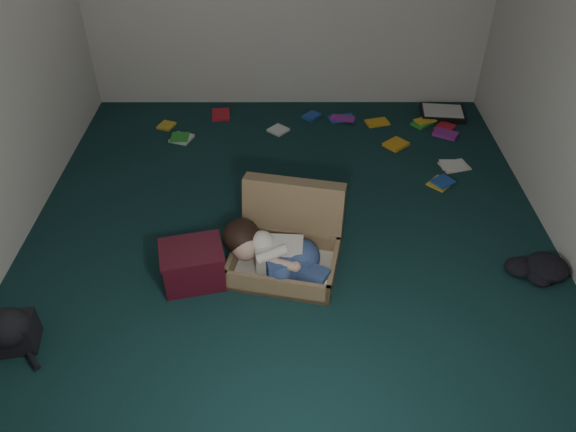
{
  "coord_description": "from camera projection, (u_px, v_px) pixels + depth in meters",
  "views": [
    {
      "loc": [
        -0.0,
        -3.22,
        2.8
      ],
      "look_at": [
        0.0,
        -0.15,
        0.35
      ],
      "focal_mm": 35.0,
      "sensor_mm": 36.0,
      "label": 1
    }
  ],
  "objects": [
    {
      "name": "floor",
      "position": [
        288.0,
        240.0,
        4.26
      ],
      "size": [
        4.5,
        4.5,
        0.0
      ],
      "primitive_type": "plane",
      "color": "#0F2A2B",
      "rests_on": "ground"
    },
    {
      "name": "wall_front",
      "position": [
        289.0,
        404.0,
        1.69
      ],
      "size": [
        4.5,
        0.0,
        4.5
      ],
      "primitive_type": "plane",
      "rotation": [
        -1.57,
        0.0,
        0.0
      ],
      "color": "silver",
      "rests_on": "ground"
    },
    {
      "name": "suitcase",
      "position": [
        288.0,
        241.0,
        4.0
      ],
      "size": [
        0.86,
        0.85,
        0.54
      ],
      "rotation": [
        0.0,
        0.0,
        -0.2
      ],
      "color": "olive",
      "rests_on": "floor"
    },
    {
      "name": "person",
      "position": [
        275.0,
        253.0,
        3.84
      ],
      "size": [
        0.76,
        0.5,
        0.33
      ],
      "rotation": [
        0.0,
        0.0,
        -0.2
      ],
      "color": "silver",
      "rests_on": "suitcase"
    },
    {
      "name": "maroon_bin",
      "position": [
        193.0,
        265.0,
        3.83
      ],
      "size": [
        0.49,
        0.42,
        0.29
      ],
      "rotation": [
        0.0,
        0.0,
        0.23
      ],
      "color": "#410D18",
      "rests_on": "floor"
    },
    {
      "name": "backpack",
      "position": [
        9.0,
        333.0,
        3.41
      ],
      "size": [
        0.43,
        0.37,
        0.23
      ],
      "primitive_type": null,
      "rotation": [
        0.0,
        0.0,
        0.17
      ],
      "color": "black",
      "rests_on": "floor"
    },
    {
      "name": "clothing_pile",
      "position": [
        530.0,
        267.0,
        3.93
      ],
      "size": [
        0.47,
        0.4,
        0.13
      ],
      "primitive_type": null,
      "rotation": [
        0.0,
        0.0,
        -0.16
      ],
      "color": "black",
      "rests_on": "floor"
    },
    {
      "name": "paper_tray",
      "position": [
        442.0,
        113.0,
        5.77
      ],
      "size": [
        0.47,
        0.37,
        0.06
      ],
      "rotation": [
        0.0,
        0.0,
        -0.11
      ],
      "color": "black",
      "rests_on": "floor"
    },
    {
      "name": "book_scatter",
      "position": [
        343.0,
        133.0,
        5.49
      ],
      "size": [
        3.0,
        1.47,
        0.02
      ],
      "color": "gold",
      "rests_on": "floor"
    }
  ]
}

